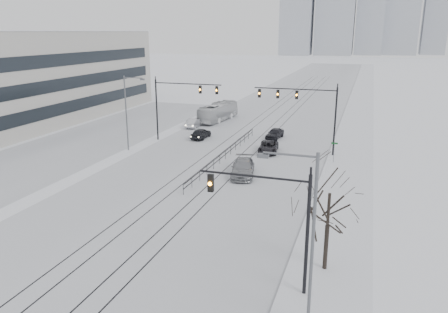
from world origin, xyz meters
TOP-DOWN VIEW (x-y plane):
  - road at (0.00, 60.00)m, footprint 22.00×260.00m
  - sidewalk_east at (13.50, 60.00)m, footprint 5.00×260.00m
  - curb at (11.05, 60.00)m, footprint 0.10×260.00m
  - parking_strip at (-20.00, 35.00)m, footprint 14.00×60.00m
  - tram_rails at (-0.00, 40.00)m, footprint 5.30×180.00m
  - skyline at (5.02, 273.63)m, footprint 96.00×48.00m
  - traffic_mast_near at (10.79, 6.00)m, footprint 6.10×0.37m
  - traffic_mast_ne at (8.15, 34.99)m, footprint 9.60×0.37m
  - traffic_mast_nw at (-8.52, 36.00)m, footprint 9.10×0.37m
  - street_light_east at (12.70, 3.00)m, footprint 2.73×0.25m
  - street_light_west at (-12.20, 30.00)m, footprint 2.73×0.25m
  - bare_tree at (13.20, 9.00)m, footprint 4.40×4.40m
  - median_fence at (0.00, 30.00)m, footprint 0.06×24.00m
  - street_sign at (11.80, 32.00)m, footprint 0.70×0.06m
  - sedan_sb_inner at (-6.22, 38.33)m, footprint 1.79×4.20m
  - sedan_sb_outer at (-9.83, 44.69)m, footprint 1.64×4.23m
  - sedan_nb_front at (4.01, 34.30)m, footprint 2.72×4.92m
  - sedan_nb_right at (3.52, 24.86)m, footprint 3.28×5.77m
  - sedan_nb_far at (3.26, 41.51)m, footprint 2.13×4.21m
  - box_truck at (-7.98, 50.64)m, footprint 3.64×10.48m

SIDE VIEW (x-z plane):
  - road at x=0.00m, z-range 0.00..0.02m
  - parking_strip at x=-20.00m, z-range 0.00..0.03m
  - tram_rails at x=0.00m, z-range 0.02..0.03m
  - curb at x=11.05m, z-range 0.00..0.12m
  - sidewalk_east at x=13.50m, z-range 0.00..0.16m
  - median_fence at x=0.00m, z-range 0.03..1.03m
  - sedan_nb_front at x=4.01m, z-range 0.00..1.30m
  - sedan_sb_outer at x=-9.83m, z-range 0.00..1.37m
  - sedan_nb_far at x=3.26m, z-range 0.00..1.38m
  - sedan_sb_inner at x=-6.22m, z-range 0.00..1.42m
  - sedan_nb_right at x=3.52m, z-range 0.00..1.58m
  - box_truck at x=-7.98m, z-range 0.00..2.86m
  - street_sign at x=11.80m, z-range 0.41..2.81m
  - bare_tree at x=13.20m, z-range 1.44..7.54m
  - traffic_mast_near at x=10.79m, z-range 1.06..8.06m
  - street_light_east at x=12.70m, z-range 0.71..9.71m
  - street_light_west at x=-12.20m, z-range 0.71..9.71m
  - traffic_mast_nw at x=-8.52m, z-range 1.57..9.57m
  - traffic_mast_ne at x=8.15m, z-range 1.76..9.76m
  - skyline at x=5.02m, z-range -5.35..66.65m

